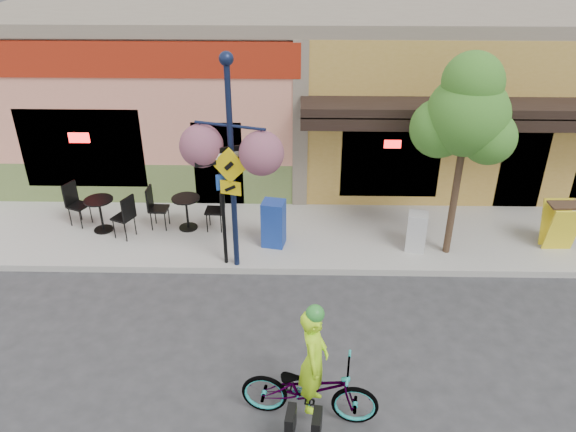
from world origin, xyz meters
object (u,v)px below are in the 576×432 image
object	(u,v)px
lamp_post	(232,168)
street_tree	(461,159)
cyclist_rider	(313,373)
newspaper_box_blue	(274,223)
one_way_sign	(223,208)
building	(334,79)
bicycle	(309,389)
newspaper_box_grey	(416,232)

from	to	relation	value
lamp_post	street_tree	bearing A→B (deg)	23.93
cyclist_rider	lamp_post	bearing A→B (deg)	29.38
cyclist_rider	newspaper_box_blue	world-z (taller)	cyclist_rider
cyclist_rider	one_way_sign	distance (m)	4.33
newspaper_box_blue	building	bearing A→B (deg)	86.38
building	one_way_sign	bearing A→B (deg)	-110.50
lamp_post	building	bearing A→B (deg)	87.76
cyclist_rider	one_way_sign	bearing A→B (deg)	31.96
bicycle	one_way_sign	bearing A→B (deg)	31.34
bicycle	newspaper_box_blue	world-z (taller)	newspaper_box_blue
cyclist_rider	newspaper_box_blue	size ratio (longest dim) A/B	1.61
street_tree	newspaper_box_grey	bearing A→B (deg)	173.51
building	cyclist_rider	xyz separation A→B (m)	(-0.78, -10.70, -1.40)
newspaper_box_blue	street_tree	world-z (taller)	street_tree
newspaper_box_blue	street_tree	bearing A→B (deg)	7.66
cyclist_rider	newspaper_box_grey	world-z (taller)	cyclist_rider
building	newspaper_box_blue	xyz separation A→B (m)	(-1.56, -6.04, -1.57)
newspaper_box_grey	street_tree	world-z (taller)	street_tree
newspaper_box_blue	lamp_post	bearing A→B (deg)	-121.56
cyclist_rider	one_way_sign	size ratio (longest dim) A/B	0.65
cyclist_rider	newspaper_box_grey	xyz separation A→B (m)	(2.32, 4.52, -0.26)
bicycle	one_way_sign	world-z (taller)	one_way_sign
one_way_sign	newspaper_box_grey	size ratio (longest dim) A/B	2.97
building	newspaper_box_grey	distance (m)	6.57
newspaper_box_grey	bicycle	bearing A→B (deg)	-105.49
bicycle	newspaper_box_blue	size ratio (longest dim) A/B	1.93
building	one_way_sign	world-z (taller)	building
building	bicycle	size ratio (longest dim) A/B	8.91
lamp_post	newspaper_box_blue	world-z (taller)	lamp_post
building	lamp_post	bearing A→B (deg)	-108.61
lamp_post	one_way_sign	world-z (taller)	lamp_post
cyclist_rider	one_way_sign	xyz separation A→B (m)	(-1.75, 3.91, 0.61)
lamp_post	newspaper_box_grey	world-z (taller)	lamp_post
street_tree	bicycle	bearing A→B (deg)	-124.39
building	bicycle	distance (m)	10.86
bicycle	street_tree	world-z (taller)	street_tree
bicycle	lamp_post	xyz separation A→B (m)	(-1.47, 3.85, 1.82)
bicycle	newspaper_box_grey	size ratio (longest dim) A/B	2.32
cyclist_rider	lamp_post	xyz separation A→B (m)	(-1.52, 3.85, 1.51)
building	lamp_post	size ratio (longest dim) A/B	4.12
one_way_sign	newspaper_box_blue	size ratio (longest dim) A/B	2.47
one_way_sign	street_tree	distance (m)	4.86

